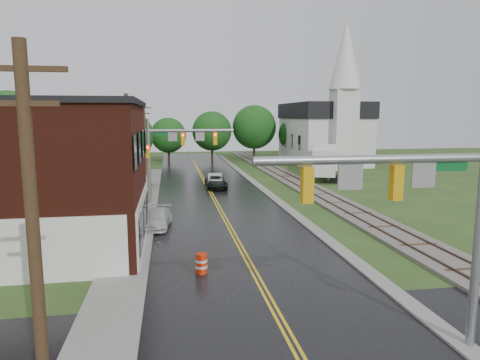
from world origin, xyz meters
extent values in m
cube|color=black|center=(0.00, 30.00, 0.00)|extent=(10.00, 90.00, 0.02)
cube|color=gray|center=(5.40, 35.00, 0.00)|extent=(0.80, 70.00, 0.12)
cube|color=gray|center=(-6.20, 25.00, 0.00)|extent=(2.40, 50.00, 0.12)
cube|color=#49190F|center=(-12.50, 15.00, 4.00)|extent=(14.00, 10.00, 8.00)
cube|color=silver|center=(-5.45, 15.00, 1.50)|extent=(0.10, 9.50, 3.00)
cube|color=black|center=(-12.50, 15.00, 8.15)|extent=(14.30, 10.30, 0.30)
cube|color=tan|center=(-11.00, 26.00, 3.20)|extent=(8.00, 7.00, 6.40)
cube|color=#3F0F0C|center=(-10.00, 35.00, 2.20)|extent=(7.00, 6.00, 4.40)
cube|color=silver|center=(20.00, 55.00, 3.50)|extent=(10.00, 16.00, 7.00)
cube|color=black|center=(20.00, 55.00, 8.20)|extent=(10.40, 16.40, 2.40)
cube|color=silver|center=(20.00, 47.00, 5.50)|extent=(3.20, 3.20, 11.00)
cone|color=silver|center=(20.00, 47.00, 15.50)|extent=(4.40, 4.40, 9.00)
cube|color=#59544C|center=(10.00, 35.00, 0.10)|extent=(3.20, 80.00, 0.20)
cube|color=#4C3828|center=(9.28, 35.00, 0.24)|extent=(0.10, 80.00, 0.12)
cube|color=#4C3828|center=(10.72, 35.00, 0.24)|extent=(0.10, 80.00, 0.12)
cylinder|color=gray|center=(5.60, 2.00, 3.60)|extent=(0.28, 0.28, 7.20)
cylinder|color=gray|center=(2.00, 2.00, 6.20)|extent=(7.20, 0.26, 0.26)
cube|color=orange|center=(2.72, 2.00, 5.50)|extent=(0.32, 0.30, 1.05)
cube|color=orange|center=(-0.02, 2.00, 5.50)|extent=(0.32, 0.30, 1.05)
cube|color=gray|center=(3.58, 2.00, 5.70)|extent=(0.75, 0.06, 0.75)
cube|color=gray|center=(1.28, 2.00, 5.70)|extent=(0.75, 0.06, 0.75)
cube|color=#0C5926|center=(4.30, 2.00, 5.95)|extent=(1.40, 0.04, 0.30)
cylinder|color=gray|center=(-5.60, 27.00, 3.60)|extent=(0.28, 0.28, 7.20)
cylinder|color=gray|center=(-2.00, 27.00, 6.20)|extent=(7.20, 0.26, 0.26)
cube|color=orange|center=(-2.72, 27.00, 5.50)|extent=(0.32, 0.30, 1.05)
cube|color=orange|center=(0.02, 27.00, 5.50)|extent=(0.32, 0.30, 1.05)
cube|color=gray|center=(-3.58, 27.00, 5.70)|extent=(0.75, 0.06, 0.75)
cube|color=gray|center=(-1.28, 27.00, 5.70)|extent=(0.75, 0.06, 0.75)
cube|color=#0C5926|center=(-4.30, 27.00, 5.95)|extent=(1.40, 0.04, 0.30)
sphere|color=#FF0C0C|center=(-2.72, 26.82, 5.83)|extent=(0.20, 0.20, 0.20)
cylinder|color=#382616|center=(-6.80, 0.00, 4.50)|extent=(0.28, 0.28, 9.00)
cube|color=#382616|center=(-6.80, 0.00, 8.40)|extent=(1.80, 0.12, 0.12)
cube|color=#382616|center=(-6.80, 0.00, 7.70)|extent=(1.40, 0.12, 0.12)
cylinder|color=#382616|center=(-6.80, 22.00, 4.50)|extent=(0.28, 0.28, 9.00)
cube|color=#382616|center=(-6.80, 22.00, 8.40)|extent=(1.80, 0.12, 0.12)
cube|color=#382616|center=(-6.80, 22.00, 7.70)|extent=(1.40, 0.12, 0.12)
cylinder|color=#382616|center=(-6.80, 44.00, 4.50)|extent=(0.28, 0.28, 9.00)
cube|color=#382616|center=(-6.80, 44.00, 8.40)|extent=(1.80, 0.12, 0.12)
cube|color=#382616|center=(-6.80, 44.00, 7.70)|extent=(1.40, 0.12, 0.12)
cylinder|color=black|center=(-18.00, 32.00, 1.71)|extent=(0.36, 0.36, 3.42)
sphere|color=#134316|center=(-18.00, 32.00, 5.89)|extent=(7.60, 7.60, 7.60)
sphere|color=#134316|center=(-17.40, 31.60, 5.23)|extent=(5.32, 5.32, 5.32)
cylinder|color=black|center=(-14.00, 40.00, 1.35)|extent=(0.36, 0.36, 2.70)
sphere|color=#134316|center=(-14.00, 40.00, 4.65)|extent=(6.00, 6.00, 6.00)
sphere|color=#134316|center=(-13.40, 39.60, 4.12)|extent=(4.20, 4.20, 4.20)
cylinder|color=black|center=(-9.00, 46.00, 1.44)|extent=(0.36, 0.36, 2.88)
sphere|color=#134316|center=(-9.00, 46.00, 4.96)|extent=(6.40, 6.40, 6.40)
sphere|color=#134316|center=(-8.40, 45.60, 4.40)|extent=(4.48, 4.48, 4.48)
imported|color=black|center=(0.80, 33.81, 0.62)|extent=(2.07, 4.46, 1.24)
imported|color=#B0B1B6|center=(0.80, 35.01, 0.69)|extent=(1.72, 4.25, 1.37)
imported|color=silver|center=(-4.80, 18.97, 0.60)|extent=(2.17, 4.30, 1.20)
cube|color=black|center=(14.72, 35.30, 0.40)|extent=(2.20, 1.82, 0.80)
cylinder|color=gray|center=(14.72, 42.55, 0.40)|extent=(0.16, 0.16, 0.80)
cube|color=silver|center=(14.72, 39.65, 2.25)|extent=(6.66, 11.70, 2.90)
cylinder|color=red|center=(-2.50, 10.00, 0.49)|extent=(0.69, 0.69, 0.98)
camera|label=1|loc=(-3.86, -9.53, 7.45)|focal=32.00mm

